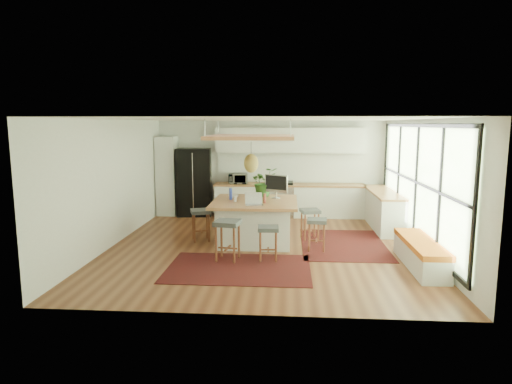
# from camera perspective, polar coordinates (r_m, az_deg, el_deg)

# --- Properties ---
(floor) EXTENTS (7.00, 7.00, 0.00)m
(floor) POSITION_cam_1_polar(r_m,az_deg,el_deg) (9.63, 0.98, -6.95)
(floor) COLOR #552918
(floor) RESTS_ON ground
(ceiling) EXTENTS (7.00, 7.00, 0.00)m
(ceiling) POSITION_cam_1_polar(r_m,az_deg,el_deg) (9.27, 1.02, 9.33)
(ceiling) COLOR white
(ceiling) RESTS_ON ground
(wall_back) EXTENTS (6.50, 0.00, 6.50)m
(wall_back) POSITION_cam_1_polar(r_m,az_deg,el_deg) (12.83, 1.87, 3.13)
(wall_back) COLOR silver
(wall_back) RESTS_ON ground
(wall_front) EXTENTS (6.50, 0.00, 6.50)m
(wall_front) POSITION_cam_1_polar(r_m,az_deg,el_deg) (5.91, -0.91, -3.51)
(wall_front) COLOR silver
(wall_front) RESTS_ON ground
(wall_left) EXTENTS (0.00, 7.00, 7.00)m
(wall_left) POSITION_cam_1_polar(r_m,az_deg,el_deg) (10.07, -17.81, 1.17)
(wall_left) COLOR silver
(wall_left) RESTS_ON ground
(wall_right) EXTENTS (0.00, 7.00, 7.00)m
(wall_right) POSITION_cam_1_polar(r_m,az_deg,el_deg) (9.73, 20.48, 0.78)
(wall_right) COLOR silver
(wall_right) RESTS_ON ground
(window_wall) EXTENTS (0.10, 6.20, 2.60)m
(window_wall) POSITION_cam_1_polar(r_m,az_deg,el_deg) (9.72, 20.33, 1.08)
(window_wall) COLOR black
(window_wall) RESTS_ON wall_right
(pantry) EXTENTS (0.55, 0.60, 2.25)m
(pantry) POSITION_cam_1_polar(r_m,az_deg,el_deg) (12.99, -11.31, 2.04)
(pantry) COLOR silver
(pantry) RESTS_ON floor
(back_counter_base) EXTENTS (4.20, 0.60, 0.88)m
(back_counter_base) POSITION_cam_1_polar(r_m,az_deg,el_deg) (12.62, 4.29, -1.15)
(back_counter_base) COLOR silver
(back_counter_base) RESTS_ON floor
(back_counter_top) EXTENTS (4.24, 0.64, 0.05)m
(back_counter_top) POSITION_cam_1_polar(r_m,az_deg,el_deg) (12.55, 4.31, 0.91)
(back_counter_top) COLOR #985A36
(back_counter_top) RESTS_ON back_counter_base
(backsplash) EXTENTS (4.20, 0.02, 0.80)m
(backsplash) POSITION_cam_1_polar(r_m,az_deg,el_deg) (12.80, 4.34, 3.09)
(backsplash) COLOR white
(backsplash) RESTS_ON wall_back
(upper_cabinets) EXTENTS (4.20, 0.34, 0.70)m
(upper_cabinets) POSITION_cam_1_polar(r_m,az_deg,el_deg) (12.58, 4.38, 6.65)
(upper_cabinets) COLOR silver
(upper_cabinets) RESTS_ON wall_back
(range) EXTENTS (0.76, 0.62, 1.00)m
(range) POSITION_cam_1_polar(r_m,az_deg,el_deg) (12.61, 3.16, -0.87)
(range) COLOR #A5A5AA
(range) RESTS_ON floor
(right_counter_base) EXTENTS (0.60, 2.50, 0.88)m
(right_counter_base) POSITION_cam_1_polar(r_m,az_deg,el_deg) (11.71, 16.03, -2.25)
(right_counter_base) COLOR silver
(right_counter_base) RESTS_ON floor
(right_counter_top) EXTENTS (0.64, 2.54, 0.05)m
(right_counter_top) POSITION_cam_1_polar(r_m,az_deg,el_deg) (11.64, 16.12, -0.02)
(right_counter_top) COLOR #985A36
(right_counter_top) RESTS_ON right_counter_base
(window_bench) EXTENTS (0.52, 2.00, 0.50)m
(window_bench) POSITION_cam_1_polar(r_m,az_deg,el_deg) (8.74, 20.38, -7.45)
(window_bench) COLOR silver
(window_bench) RESTS_ON floor
(ceiling_panel) EXTENTS (1.86, 1.86, 0.80)m
(ceiling_panel) POSITION_cam_1_polar(r_m,az_deg,el_deg) (9.70, -0.63, 5.47)
(ceiling_panel) COLOR #985A36
(ceiling_panel) RESTS_ON ceiling
(rug_near) EXTENTS (2.60, 1.80, 0.01)m
(rug_near) POSITION_cam_1_polar(r_m,az_deg,el_deg) (8.19, -2.25, -9.76)
(rug_near) COLOR black
(rug_near) RESTS_ON floor
(rug_right) EXTENTS (1.80, 2.60, 0.01)m
(rug_right) POSITION_cam_1_polar(r_m,az_deg,el_deg) (9.94, 11.11, -6.59)
(rug_right) COLOR black
(rug_right) RESTS_ON floor
(fridge) EXTENTS (1.03, 0.85, 1.92)m
(fridge) POSITION_cam_1_polar(r_m,az_deg,el_deg) (12.82, -7.93, 1.13)
(fridge) COLOR black
(fridge) RESTS_ON floor
(island) EXTENTS (1.85, 1.85, 0.93)m
(island) POSITION_cam_1_polar(r_m,az_deg,el_deg) (9.86, -0.14, -3.79)
(island) COLOR #985A36
(island) RESTS_ON floor
(stool_near_left) EXTENTS (0.53, 0.53, 0.78)m
(stool_near_left) POSITION_cam_1_polar(r_m,az_deg,el_deg) (8.58, -3.67, -6.48)
(stool_near_left) COLOR #3D4144
(stool_near_left) RESTS_ON floor
(stool_near_right) EXTENTS (0.41, 0.41, 0.67)m
(stool_near_right) POSITION_cam_1_polar(r_m,az_deg,el_deg) (8.57, 1.57, -6.47)
(stool_near_right) COLOR #3D4144
(stool_near_right) RESTS_ON floor
(stool_right_front) EXTENTS (0.42, 0.42, 0.67)m
(stool_right_front) POSITION_cam_1_polar(r_m,az_deg,el_deg) (9.30, 7.80, -5.33)
(stool_right_front) COLOR #3D4144
(stool_right_front) RESTS_ON floor
(stool_right_back) EXTENTS (0.49, 0.49, 0.69)m
(stool_right_back) POSITION_cam_1_polar(r_m,az_deg,el_deg) (10.19, 6.94, -4.07)
(stool_right_back) COLOR #3D4144
(stool_right_back) RESTS_ON floor
(stool_left_side) EXTENTS (0.53, 0.53, 0.71)m
(stool_left_side) POSITION_cam_1_polar(r_m,az_deg,el_deg) (10.07, -7.10, -4.23)
(stool_left_side) COLOR #3D4144
(stool_left_side) RESTS_ON floor
(laptop) EXTENTS (0.42, 0.44, 0.27)m
(laptop) POSITION_cam_1_polar(r_m,az_deg,el_deg) (9.21, -0.23, -0.98)
(laptop) COLOR #A5A5AA
(laptop) RESTS_ON island
(monitor) EXTENTS (0.62, 0.47, 0.55)m
(monitor) POSITION_cam_1_polar(r_m,az_deg,el_deg) (10.06, 2.60, 0.65)
(monitor) COLOR #A5A5AA
(monitor) RESTS_ON island
(microwave) EXTENTS (0.57, 0.36, 0.36)m
(microwave) POSITION_cam_1_polar(r_m,az_deg,el_deg) (12.57, -2.33, 1.89)
(microwave) COLOR #A5A5AA
(microwave) RESTS_ON back_counter_top
(island_plant) EXTENTS (0.88, 0.90, 0.52)m
(island_plant) POSITION_cam_1_polar(r_m,az_deg,el_deg) (10.36, 0.98, 0.91)
(island_plant) COLOR #1E4C19
(island_plant) RESTS_ON island
(island_bowl) EXTENTS (0.29, 0.29, 0.06)m
(island_bowl) POSITION_cam_1_polar(r_m,az_deg,el_deg) (10.20, -2.90, -0.54)
(island_bowl) COLOR white
(island_bowl) RESTS_ON island
(island_bottle_0) EXTENTS (0.07, 0.07, 0.19)m
(island_bottle_0) POSITION_cam_1_polar(r_m,az_deg,el_deg) (9.91, -3.27, -0.44)
(island_bottle_0) COLOR #2C3EB3
(island_bottle_0) RESTS_ON island
(island_bottle_1) EXTENTS (0.07, 0.07, 0.19)m
(island_bottle_1) POSITION_cam_1_polar(r_m,az_deg,el_deg) (9.64, -2.58, -0.69)
(island_bottle_1) COLOR silver
(island_bottle_1) RESTS_ON island
(island_bottle_2) EXTENTS (0.07, 0.07, 0.19)m
(island_bottle_2) POSITION_cam_1_polar(r_m,az_deg,el_deg) (9.44, 1.23, -0.89)
(island_bottle_2) COLOR brown
(island_bottle_2) RESTS_ON island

